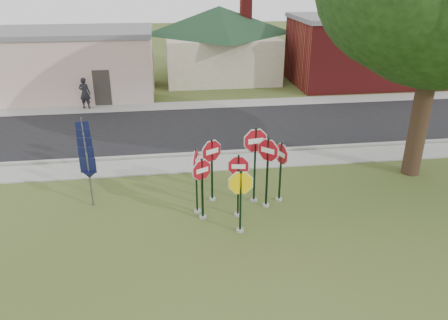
{
  "coord_description": "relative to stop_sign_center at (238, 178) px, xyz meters",
  "views": [
    {
      "loc": [
        -2.27,
        -11.49,
        7.65
      ],
      "look_at": [
        -0.4,
        2.0,
        1.69
      ],
      "focal_mm": 35.0,
      "sensor_mm": 36.0,
      "label": 1
    }
  ],
  "objects": [
    {
      "name": "sidewalk_far",
      "position": [
        0.05,
        13.18,
        -1.36
      ],
      "size": [
        60.0,
        1.6,
        0.06
      ],
      "primitive_type": "cube",
      "color": "gray",
      "rests_on": "ground"
    },
    {
      "name": "stop_sign_left",
      "position": [
        -1.19,
        -0.0,
        -0.04
      ],
      "size": [
        0.86,
        0.49,
        2.26
      ],
      "color": "gray",
      "rests_on": "ground"
    },
    {
      "name": "stop_sign_far_left",
      "position": [
        -1.34,
        0.41,
        0.1
      ],
      "size": [
        0.29,
        0.96,
        2.45
      ],
      "color": "gray",
      "rests_on": "ground"
    },
    {
      "name": "building_stucco",
      "position": [
        -8.94,
        16.88,
        0.76
      ],
      "size": [
        12.2,
        6.2,
        4.2
      ],
      "color": "beige",
      "rests_on": "ground"
    },
    {
      "name": "route_sign_row",
      "position": [
        -5.35,
        3.38,
        -0.17
      ],
      "size": [
        1.43,
        4.63,
        2.0
      ],
      "color": "#59595E",
      "rests_on": "ground"
    },
    {
      "name": "pedestrian",
      "position": [
        -6.9,
        13.34,
        -0.41
      ],
      "size": [
        0.77,
        0.6,
        1.85
      ],
      "primitive_type": "imported",
      "rotation": [
        0.0,
        0.0,
        2.88
      ],
      "color": "black",
      "rests_on": "sidewalk_far"
    },
    {
      "name": "ground",
      "position": [
        0.05,
        -1.12,
        -1.39
      ],
      "size": [
        120.0,
        120.0,
        0.0
      ],
      "primitive_type": "plane",
      "color": "#394B1C",
      "rests_on": "ground"
    },
    {
      "name": "stop_sign_back_left",
      "position": [
        -0.73,
        1.2,
        0.12
      ],
      "size": [
        0.96,
        0.55,
        2.46
      ],
      "color": "gray",
      "rests_on": "ground"
    },
    {
      "name": "sidewalk_near",
      "position": [
        0.05,
        4.38,
        -1.36
      ],
      "size": [
        60.0,
        1.6,
        0.06
      ],
      "primitive_type": "cube",
      "color": "gray",
      "rests_on": "ground"
    },
    {
      "name": "building_house",
      "position": [
        2.06,
        20.88,
        2.25
      ],
      "size": [
        11.6,
        11.6,
        6.2
      ],
      "color": "beige",
      "rests_on": "ground"
    },
    {
      "name": "curb",
      "position": [
        0.05,
        5.38,
        -1.32
      ],
      "size": [
        60.0,
        0.2,
        0.14
      ],
      "primitive_type": "cube",
      "color": "gray",
      "rests_on": "ground"
    },
    {
      "name": "building_brick",
      "position": [
        12.05,
        17.38,
        1.01
      ],
      "size": [
        10.2,
        6.2,
        4.75
      ],
      "color": "maroon",
      "rests_on": "ground"
    },
    {
      "name": "road",
      "position": [
        0.05,
        8.88,
        -1.37
      ],
      "size": [
        60.0,
        7.0,
        0.04
      ],
      "primitive_type": "cube",
      "color": "black",
      "rests_on": "ground"
    },
    {
      "name": "stop_sign_back_right",
      "position": [
        0.73,
        0.9,
        0.47
      ],
      "size": [
        1.15,
        0.24,
        2.91
      ],
      "color": "gray",
      "rests_on": "ground"
    },
    {
      "name": "stop_sign_far_right",
      "position": [
        1.65,
        0.84,
        0.02
      ],
      "size": [
        0.36,
        0.97,
        2.33
      ],
      "color": "gray",
      "rests_on": "ground"
    },
    {
      "name": "stop_sign_yellow",
      "position": [
        -0.09,
        -0.98,
        -0.05
      ],
      "size": [
        1.06,
        0.24,
        2.24
      ],
      "color": "gray",
      "rests_on": "ground"
    },
    {
      "name": "stop_sign_right",
      "position": [
        1.09,
        0.5,
        0.27
      ],
      "size": [
        0.79,
        0.77,
        2.67
      ],
      "color": "gray",
      "rests_on": "ground"
    },
    {
      "name": "stop_sign_center",
      "position": [
        0.0,
        0.0,
        0.0
      ],
      "size": [
        0.96,
        0.24,
        2.32
      ],
      "color": "gray",
      "rests_on": "ground"
    }
  ]
}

